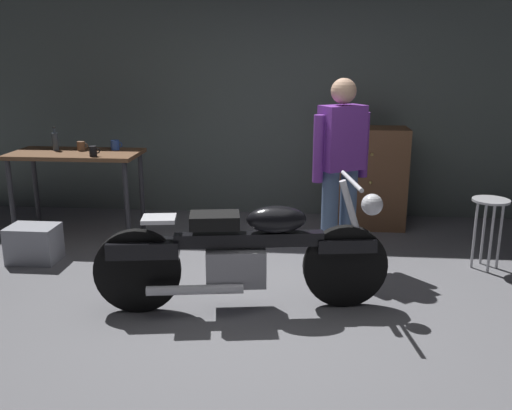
% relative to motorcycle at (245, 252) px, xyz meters
% --- Properties ---
extents(ground_plane, '(12.00, 12.00, 0.00)m').
position_rel_motorcycle_xyz_m(ground_plane, '(0.05, -0.09, -0.45)').
color(ground_plane, slate).
extents(back_wall, '(8.00, 0.12, 3.10)m').
position_rel_motorcycle_xyz_m(back_wall, '(0.05, 2.71, 1.10)').
color(back_wall, '#56605B').
rests_on(back_wall, ground_plane).
extents(workbench, '(1.30, 0.64, 0.90)m').
position_rel_motorcycle_xyz_m(workbench, '(-1.90, 1.57, 0.34)').
color(workbench, brown).
rests_on(workbench, ground_plane).
extents(motorcycle, '(2.18, 0.70, 1.00)m').
position_rel_motorcycle_xyz_m(motorcycle, '(0.00, 0.00, 0.00)').
color(motorcycle, black).
rests_on(motorcycle, ground_plane).
extents(person_standing, '(0.50, 0.39, 1.67)m').
position_rel_motorcycle_xyz_m(person_standing, '(0.74, 1.03, 0.48)').
color(person_standing, slate).
rests_on(person_standing, ground_plane).
extents(shop_stool, '(0.32, 0.32, 0.64)m').
position_rel_motorcycle_xyz_m(shop_stool, '(2.06, 1.02, 0.05)').
color(shop_stool, '#B2B2B7').
rests_on(shop_stool, ground_plane).
extents(wooden_dresser, '(0.80, 0.47, 1.10)m').
position_rel_motorcycle_xyz_m(wooden_dresser, '(1.12, 2.20, 0.10)').
color(wooden_dresser, brown).
rests_on(wooden_dresser, ground_plane).
extents(storage_bin, '(0.44, 0.32, 0.34)m').
position_rel_motorcycle_xyz_m(storage_bin, '(-2.05, 0.82, -0.28)').
color(storage_bin, gray).
rests_on(storage_bin, ground_plane).
extents(mug_black_matte, '(0.11, 0.07, 0.10)m').
position_rel_motorcycle_xyz_m(mug_black_matte, '(-1.62, 1.35, 0.50)').
color(mug_black_matte, black).
rests_on(mug_black_matte, workbench).
extents(mug_blue_enamel, '(0.12, 0.09, 0.10)m').
position_rel_motorcycle_xyz_m(mug_blue_enamel, '(-1.53, 1.72, 0.50)').
color(mug_blue_enamel, '#2D51AD').
rests_on(mug_blue_enamel, workbench).
extents(mug_brown_stoneware, '(0.11, 0.08, 0.09)m').
position_rel_motorcycle_xyz_m(mug_brown_stoneware, '(-1.87, 1.66, 0.50)').
color(mug_brown_stoneware, brown).
rests_on(mug_brown_stoneware, workbench).
extents(bottle, '(0.06, 0.06, 0.24)m').
position_rel_motorcycle_xyz_m(bottle, '(-2.14, 1.65, 0.55)').
color(bottle, '#3F4C59').
rests_on(bottle, workbench).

